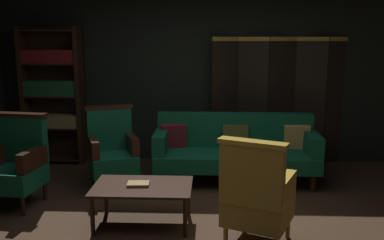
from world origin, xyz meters
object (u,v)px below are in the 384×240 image
bookshelf (53,93)px  book_tan_leather (138,184)px  folding_screen (281,99)px  armchair_wing_right (112,150)px  armchair_gilt_accent (257,196)px  velvet_couch (235,147)px  armchair_wing_left (17,163)px  coffee_table (143,190)px

bookshelf → book_tan_leather: (1.64, -2.16, -0.64)m
folding_screen → armchair_wing_right: 2.66m
armchair_gilt_accent → book_tan_leather: 1.22m
velvet_couch → armchair_gilt_accent: 1.84m
velvet_couch → folding_screen: bearing=50.1°
folding_screen → armchair_wing_left: bearing=-151.0°
armchair_gilt_accent → armchair_wing_left: size_ratio=1.00×
velvet_couch → armchair_gilt_accent: size_ratio=2.04×
velvet_couch → coffee_table: 1.75m
velvet_couch → coffee_table: (-1.02, -1.42, -0.08)m
velvet_couch → coffee_table: velvet_couch is taller
bookshelf → armchair_wing_left: (0.16, -1.68, -0.58)m
armchair_gilt_accent → armchair_wing_right: (-1.66, 1.49, 0.00)m
bookshelf → armchair_wing_left: bearing=-84.5°
velvet_couch → book_tan_leather: velvet_couch is taller
armchair_wing_right → armchair_gilt_accent: bearing=-41.9°
bookshelf → coffee_table: bearing=-52.1°
velvet_couch → book_tan_leather: 1.77m
velvet_couch → bookshelf: bearing=164.7°
armchair_wing_left → armchair_wing_right: same height
velvet_couch → armchair_gilt_accent: armchair_gilt_accent is taller
velvet_couch → armchair_wing_left: armchair_wing_left is taller
velvet_couch → armchair_wing_right: armchair_wing_right is taller
bookshelf → velvet_couch: (2.70, -0.74, -0.62)m
armchair_gilt_accent → book_tan_leather: size_ratio=4.73×
armchair_wing_left → velvet_couch: bearing=20.3°
folding_screen → armchair_gilt_accent: folding_screen is taller
folding_screen → bookshelf: 3.43m
armchair_wing_left → armchair_wing_right: (0.96, 0.59, 0.00)m
armchair_wing_left → bookshelf: bearing=95.5°
bookshelf → armchair_wing_right: bearing=-44.0°
folding_screen → velvet_couch: folding_screen is taller
folding_screen → book_tan_leather: (-1.79, -2.29, -0.55)m
book_tan_leather → coffee_table: bearing=-4.0°
armchair_gilt_accent → book_tan_leather: bearing=160.0°
coffee_table → armchair_wing_left: bearing=162.4°
bookshelf → velvet_couch: 2.87m
folding_screen → armchair_wing_left: (-3.27, -1.81, -0.50)m
armchair_wing_right → bookshelf: bearing=136.0°
armchair_wing_right → book_tan_leather: bearing=-64.4°
armchair_wing_left → coffee_table: bearing=-17.6°
bookshelf → armchair_gilt_accent: bookshelf is taller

